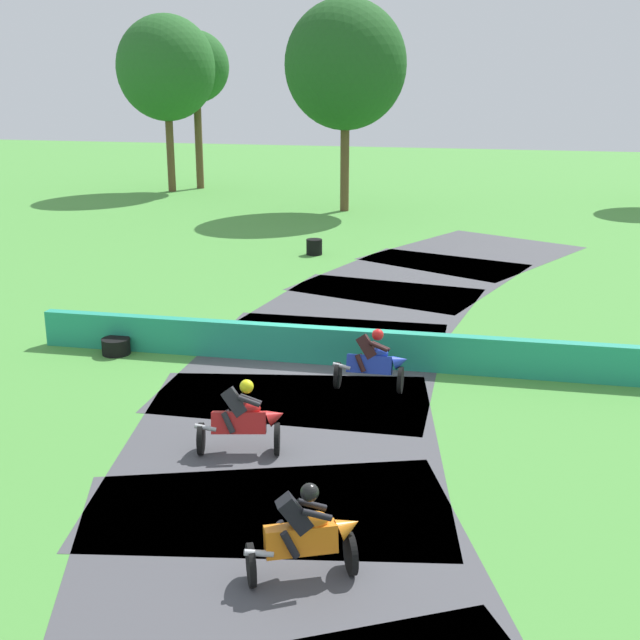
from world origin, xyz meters
name	(u,v)px	position (x,y,z in m)	size (l,w,h in m)	color
ground_plane	(315,362)	(0.00, 0.00, 0.00)	(120.00, 120.00, 0.00)	#4C933D
track_asphalt	(376,367)	(1.51, 0.03, 0.00)	(11.25, 36.89, 0.01)	#47474C
safety_barrier	(529,359)	(5.03, 0.09, 0.45)	(0.30, 24.09, 0.90)	#239375
motorcycle_lead_blue	(373,362)	(1.66, -1.42, 0.64)	(1.68, 0.83, 1.43)	black
motorcycle_chase_red	(243,419)	(-0.15, -5.08, 0.64)	(1.68, 1.06, 1.43)	black
motorcycle_trailing_orange	(306,534)	(1.94, -8.73, 0.66)	(1.66, 1.22, 1.42)	black
tire_stack_near	(314,247)	(-2.86, 12.09, 0.30)	(0.61, 0.61, 0.60)	black
tire_stack_mid_a	(116,346)	(-4.97, -0.49, 0.20)	(0.70, 0.70, 0.40)	black
tree_far_left	(166,68)	(-15.10, 27.50, 6.94)	(5.60, 5.60, 9.90)	brown
tree_mid_rise	(346,65)	(-3.81, 22.75, 7.07)	(5.91, 5.91, 10.19)	brown
tree_behind_barrier	(196,68)	(-13.96, 29.13, 6.97)	(3.88, 3.88, 9.08)	brown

